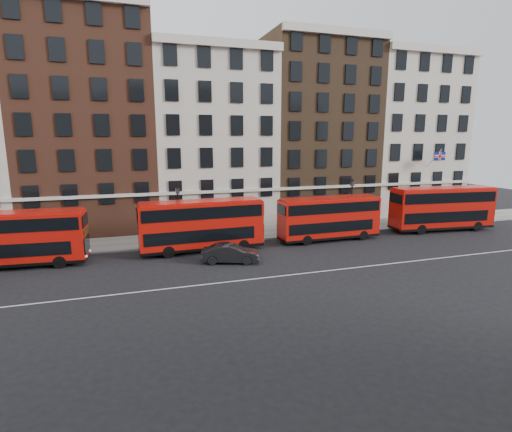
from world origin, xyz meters
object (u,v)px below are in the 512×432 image
object	(u,v)px
bus_a	(13,238)
bus_d	(442,208)
bus_c	(329,217)
bus_b	(201,224)
car_front	(230,253)
traffic_light	(430,204)

from	to	relation	value
bus_a	bus_d	size ratio (longest dim) A/B	0.92
bus_a	bus_c	world-z (taller)	bus_a
bus_b	car_front	bearing A→B (deg)	-69.49
bus_c	bus_d	distance (m)	13.16
bus_a	bus_d	xyz separation A→B (m)	(39.47, 0.00, 0.18)
bus_b	traffic_light	bearing A→B (deg)	3.27
bus_b	car_front	world-z (taller)	bus_b
bus_c	car_front	distance (m)	11.39
bus_b	bus_a	bearing A→B (deg)	178.55
traffic_light	bus_b	bearing A→B (deg)	-175.30
bus_a	bus_b	distance (m)	14.14
bus_c	traffic_light	xyz separation A→B (m)	(13.51, 2.11, 0.24)
bus_c	bus_d	size ratio (longest dim) A/B	0.89
bus_a	traffic_light	bearing A→B (deg)	7.48
bus_b	bus_c	xyz separation A→B (m)	(12.17, 0.00, -0.16)
bus_d	car_front	size ratio (longest dim) A/B	2.48
bus_d	car_front	xyz separation A→B (m)	(-23.76, -3.90, -1.72)
bus_c	bus_d	xyz separation A→B (m)	(13.16, 0.00, 0.25)
bus_d	car_front	distance (m)	24.13
bus_d	bus_a	bearing A→B (deg)	-174.71
bus_b	car_front	distance (m)	4.50
car_front	bus_c	bearing A→B (deg)	-51.52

